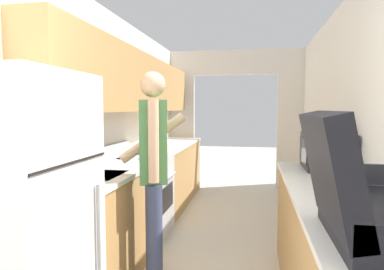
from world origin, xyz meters
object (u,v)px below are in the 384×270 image
suitcase (371,204)px  person (153,174)px  range_oven (140,196)px  microwave (327,151)px  book_stack (344,187)px  refrigerator (15,228)px

suitcase → person: bearing=138.0°
range_oven → microwave: bearing=-13.4°
book_stack → suitcase: bearing=-97.5°
range_oven → suitcase: suitcase is taller
range_oven → book_stack: 2.29m
range_oven → book_stack: size_ratio=3.82×
book_stack → range_oven: bearing=144.8°
person → suitcase: (1.24, -1.11, 0.13)m
suitcase → microwave: (0.17, 1.72, 0.00)m
refrigerator → suitcase: size_ratio=2.57×
refrigerator → person: 1.10m
suitcase → microwave: 1.73m
suitcase → book_stack: (0.11, 0.88, -0.13)m
person → range_oven: bearing=6.6°
suitcase → book_stack: 0.90m
refrigerator → range_oven: size_ratio=1.56×
refrigerator → range_oven: 2.08m
range_oven → suitcase: bearing=-51.6°
microwave → book_stack: microwave is taller
person → book_stack: person is taller
range_oven → microwave: (1.89, -0.45, 0.61)m
range_oven → suitcase: (1.72, -2.17, 0.61)m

